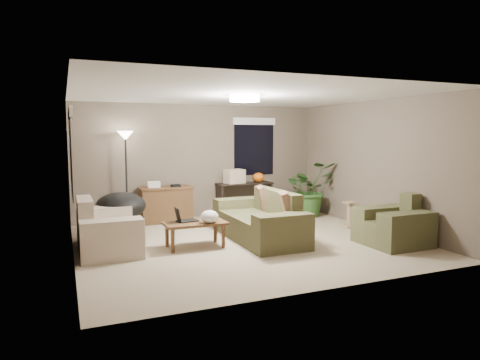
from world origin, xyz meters
name	(u,v)px	position (x,y,z in m)	size (l,w,h in m)	color
room_shell	(244,169)	(0.00, 0.00, 1.25)	(5.50, 5.50, 5.50)	tan
main_sofa	(261,222)	(0.35, 0.09, 0.29)	(0.95, 2.20, 0.85)	#46452A
throw_pillows	(274,201)	(0.61, 0.09, 0.65)	(0.36, 1.40, 0.47)	#8C7251
loveseat	(106,231)	(-2.25, 0.36, 0.30)	(0.90, 1.60, 0.85)	beige
armchair	(393,227)	(2.23, -1.14, 0.30)	(0.95, 1.00, 0.85)	#4B4C2E
coffee_table	(195,226)	(-0.89, -0.03, 0.36)	(1.00, 0.55, 0.42)	brown
laptop	(183,218)	(-1.06, 0.07, 0.48)	(0.37, 0.27, 0.24)	black
plastic_bag	(209,217)	(-0.69, -0.18, 0.52)	(0.29, 0.26, 0.20)	white
desk	(166,204)	(-0.87, 2.18, 0.38)	(1.10, 0.50, 0.75)	brown
desk_papers	(158,185)	(-1.03, 2.17, 0.80)	(0.67, 0.27, 0.12)	silver
console_table	(244,196)	(0.96, 2.25, 0.44)	(1.30, 0.40, 0.75)	black
pumpkin	(258,177)	(1.31, 2.25, 0.86)	(0.26, 0.26, 0.22)	orange
cardboard_box	(234,176)	(0.71, 2.25, 0.91)	(0.42, 0.31, 0.31)	beige
papasan_chair	(121,210)	(-1.90, 1.28, 0.47)	(1.01, 1.01, 0.80)	black
floor_lamp	(126,147)	(-1.67, 2.15, 1.60)	(0.32, 0.32, 1.91)	black
ceiling_fixture	(245,98)	(0.00, 0.00, 2.44)	(0.50, 0.50, 0.10)	white
houseplant	(309,195)	(2.26, 1.60, 0.48)	(1.12, 1.24, 0.97)	#2D5923
cat_scratching_post	(350,216)	(2.43, 0.32, 0.21)	(0.32, 0.32, 0.50)	tan
window_left	(70,138)	(-2.73, 0.30, 1.78)	(0.05, 1.56, 1.33)	black
window_back	(254,137)	(1.30, 2.48, 1.79)	(1.06, 0.05, 1.33)	black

